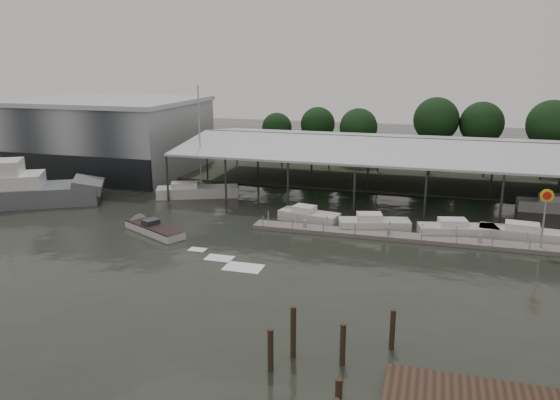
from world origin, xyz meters
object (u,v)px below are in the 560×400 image
(grey_trawler, at_px, (15,191))
(speedboat_underway, at_px, (151,228))
(shell_fuel_sign, at_px, (545,208))
(white_sailboat, at_px, (196,191))

(grey_trawler, xyz_separation_m, speedboat_underway, (19.58, -4.60, -1.19))
(shell_fuel_sign, distance_m, grey_trawler, 54.86)
(shell_fuel_sign, xyz_separation_m, speedboat_underway, (-35.23, -4.46, -3.53))
(white_sailboat, bearing_deg, grey_trawler, -176.21)
(grey_trawler, xyz_separation_m, white_sailboat, (18.13, 9.08, -0.93))
(white_sailboat, height_order, speedboat_underway, white_sailboat)
(shell_fuel_sign, xyz_separation_m, grey_trawler, (-54.81, 0.14, -2.35))
(shell_fuel_sign, height_order, grey_trawler, grey_trawler)
(grey_trawler, bearing_deg, speedboat_underway, -42.76)
(grey_trawler, distance_m, speedboat_underway, 20.15)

